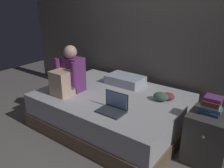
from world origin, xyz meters
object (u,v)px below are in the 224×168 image
at_px(person_sitting, 69,75).
at_px(clothes_pile, 164,96).
at_px(bed, 112,110).
at_px(laptop, 113,107).
at_px(pillow, 125,80).
at_px(book_stack, 211,105).
at_px(nightstand, 207,138).

distance_m(person_sitting, clothes_pile, 1.32).
distance_m(bed, clothes_pile, 0.77).
height_order(laptop, pillow, laptop).
distance_m(laptop, book_stack, 1.07).
bearing_deg(pillow, clothes_pile, -15.17).
xyz_separation_m(laptop, book_stack, (0.97, 0.44, 0.13)).
height_order(nightstand, laptop, laptop).
height_order(person_sitting, laptop, person_sitting).
xyz_separation_m(pillow, clothes_pile, (0.73, -0.20, -0.01)).
distance_m(laptop, pillow, 0.92).
xyz_separation_m(person_sitting, laptop, (0.84, -0.10, -0.20)).
distance_m(person_sitting, laptop, 0.87).
bearing_deg(book_stack, nightstand, -36.20).
distance_m(nightstand, clothes_pile, 0.72).
bearing_deg(clothes_pile, nightstand, -18.32).
xyz_separation_m(person_sitting, book_stack, (1.82, 0.33, -0.06)).
distance_m(bed, nightstand, 1.30).
bearing_deg(book_stack, person_sitting, -169.62).
bearing_deg(clothes_pile, pillow, 164.83).
bearing_deg(nightstand, laptop, -156.92).
bearing_deg(laptop, book_stack, 24.16).
relative_size(person_sitting, book_stack, 2.93).
xyz_separation_m(bed, clothes_pile, (0.66, 0.25, 0.30)).
bearing_deg(book_stack, clothes_pile, 162.31).
relative_size(nightstand, book_stack, 2.62).
bearing_deg(pillow, bed, -80.83).
bearing_deg(laptop, person_sitting, 173.03).
bearing_deg(pillow, laptop, -65.35).
height_order(bed, nightstand, nightstand).
bearing_deg(person_sitting, pillow, 57.63).
relative_size(pillow, book_stack, 2.51).
bearing_deg(bed, nightstand, 1.73).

